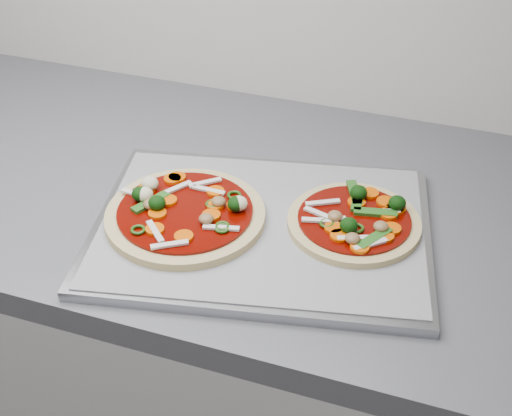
% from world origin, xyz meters
% --- Properties ---
extents(base_cabinet, '(3.60, 0.60, 0.86)m').
position_xyz_m(base_cabinet, '(0.00, 1.30, 0.43)').
color(base_cabinet, silver).
rests_on(base_cabinet, ground).
extents(countertop, '(3.60, 0.60, 0.04)m').
position_xyz_m(countertop, '(0.00, 1.30, 0.88)').
color(countertop, '#57575D').
rests_on(countertop, base_cabinet).
extents(baking_tray, '(0.51, 0.41, 0.01)m').
position_xyz_m(baking_tray, '(-0.02, 1.22, 0.91)').
color(baking_tray, '#96979C').
rests_on(baking_tray, countertop).
extents(parchment, '(0.49, 0.40, 0.00)m').
position_xyz_m(parchment, '(-0.02, 1.22, 0.92)').
color(parchment, gray).
rests_on(parchment, baking_tray).
extents(pizza_left, '(0.22, 0.22, 0.04)m').
position_xyz_m(pizza_left, '(-0.12, 1.19, 0.93)').
color(pizza_left, tan).
rests_on(pizza_left, parchment).
extents(pizza_right, '(0.24, 0.24, 0.03)m').
position_xyz_m(pizza_right, '(0.11, 1.25, 0.93)').
color(pizza_right, tan).
rests_on(pizza_right, parchment).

